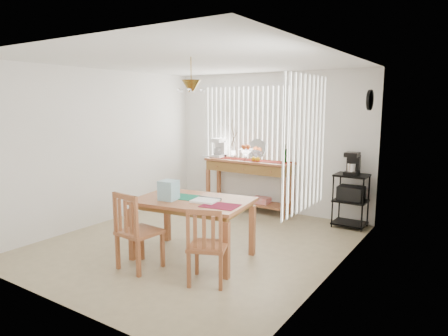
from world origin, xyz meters
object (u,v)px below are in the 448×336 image
Objects in this scene: wire_cart at (351,195)px; chair_left at (137,232)px; cart_items at (353,164)px; sideboard at (249,173)px; dining_table at (193,206)px; chair_right at (207,246)px.

chair_left is at bearing -118.21° from wire_cart.
chair_left is (-1.70, -3.18, -0.58)m from cart_items.
chair_left is (0.22, -3.16, -0.25)m from sideboard.
sideboard reaches higher than dining_table.
sideboard is at bearing 102.78° from dining_table.
chair_right is at bearing -68.60° from sideboard.
sideboard is at bearing 93.97° from chair_left.
dining_table is at bearing -118.61° from wire_cart.
cart_items is 3.65m from chair_left.
chair_left reaches higher than wire_cart.
wire_cart is at bearing -90.00° from cart_items.
chair_right is (-0.74, -3.03, -0.09)m from wire_cart.
chair_left reaches higher than dining_table.
sideboard is 4.75× the size of cart_items.
chair_right reaches higher than dining_table.
sideboard is at bearing -179.30° from cart_items.
chair_right is (0.62, -0.54, -0.26)m from dining_table.
wire_cart reaches higher than dining_table.
wire_cart is at bearing 76.33° from chair_right.
cart_items is 2.87m from dining_table.
dining_table is at bearing 138.87° from chair_right.
wire_cart is 0.91× the size of chair_left.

